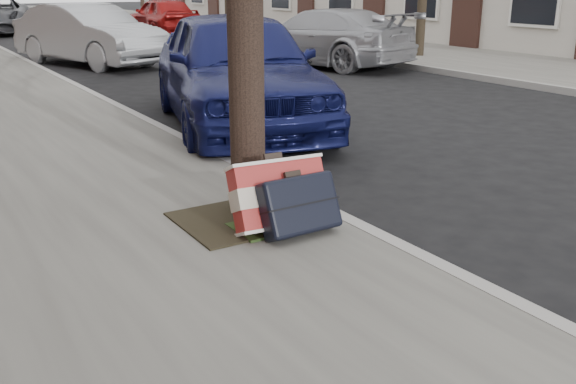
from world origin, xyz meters
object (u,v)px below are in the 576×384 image
suitcase_red (279,195)px  suitcase_navy (299,205)px  car_near_front (236,68)px  car_near_mid (89,35)px

suitcase_red → suitcase_navy: bearing=-62.3°
suitcase_red → car_near_front: 4.15m
car_near_front → car_near_mid: size_ratio=1.08×
car_near_front → car_near_mid: 7.69m
car_near_front → suitcase_red: bearing=-97.3°
suitcase_navy → car_near_mid: bearing=80.8°
suitcase_navy → car_near_front: 4.28m
suitcase_red → suitcase_navy: (0.06, -0.16, -0.04)m
car_near_front → car_near_mid: car_near_front is taller
suitcase_red → suitcase_navy: size_ratio=1.18×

